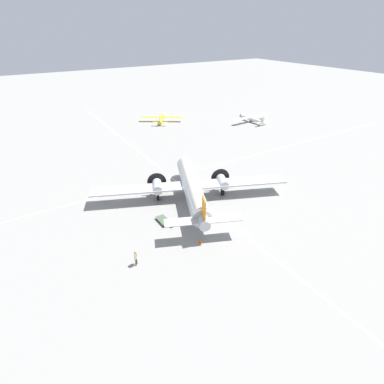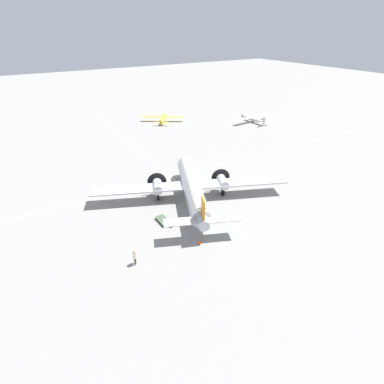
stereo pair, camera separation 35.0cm
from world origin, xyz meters
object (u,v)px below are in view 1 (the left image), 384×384
(suitcase_near_door, at_px, (172,226))
(light_aircraft_taxiing, at_px, (162,118))
(airliner_main, at_px, (192,185))
(traffic_cone, at_px, (200,241))
(crew_foreground, at_px, (136,257))
(light_aircraft_distant, at_px, (251,119))
(baggage_cart, at_px, (163,220))

(suitcase_near_door, height_order, light_aircraft_taxiing, light_aircraft_taxiing)
(airliner_main, relative_size, suitcase_near_door, 56.62)
(traffic_cone, bearing_deg, airliner_main, 154.13)
(crew_foreground, xyz_separation_m, light_aircraft_distant, (-33.32, 45.22, -0.21))
(airliner_main, relative_size, light_aircraft_taxiing, 2.73)
(airliner_main, relative_size, traffic_cone, 46.67)
(traffic_cone, bearing_deg, crew_foreground, -94.19)
(suitcase_near_door, height_order, baggage_cart, baggage_cart)
(suitcase_near_door, bearing_deg, light_aircraft_taxiing, 154.64)
(baggage_cart, xyz_separation_m, light_aircraft_distant, (-27.97, 39.35, 0.58))
(light_aircraft_taxiing, bearing_deg, crew_foreground, -176.70)
(suitcase_near_door, distance_m, light_aircraft_taxiing, 46.22)
(crew_foreground, bearing_deg, airliner_main, 166.43)
(crew_foreground, distance_m, traffic_cone, 7.60)
(light_aircraft_distant, distance_m, traffic_cone, 50.68)
(crew_foreground, bearing_deg, baggage_cart, 174.31)
(suitcase_near_door, bearing_deg, airliner_main, 127.33)
(light_aircraft_taxiing, bearing_deg, baggage_cart, -173.58)
(light_aircraft_distant, distance_m, light_aircraft_taxiing, 22.82)
(airliner_main, height_order, baggage_cart, airliner_main)
(crew_foreground, relative_size, baggage_cart, 0.75)
(light_aircraft_distant, bearing_deg, traffic_cone, 128.80)
(baggage_cart, relative_size, traffic_cone, 4.19)
(traffic_cone, bearing_deg, light_aircraft_taxiing, 158.20)
(light_aircraft_taxiing, relative_size, traffic_cone, 17.08)
(airliner_main, xyz_separation_m, light_aircraft_distant, (-25.28, 33.52, -1.54))
(airliner_main, bearing_deg, light_aircraft_distant, -29.82)
(light_aircraft_taxiing, bearing_deg, airliner_main, -167.85)
(crew_foreground, height_order, suitcase_near_door, crew_foreground)
(crew_foreground, relative_size, light_aircraft_distant, 0.16)
(airliner_main, distance_m, suitcase_near_door, 7.24)
(airliner_main, bearing_deg, baggage_cart, 137.90)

